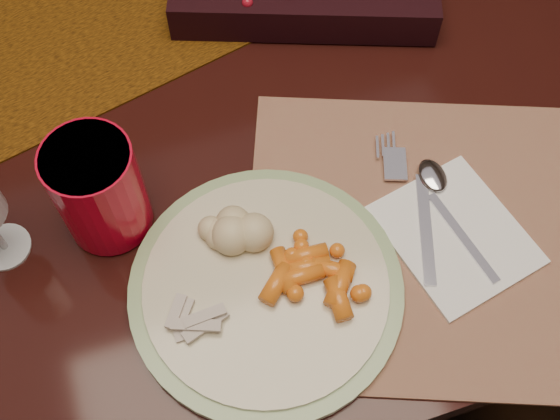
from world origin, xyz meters
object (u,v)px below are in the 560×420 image
object	(u,v)px
baby_carrots	(300,285)
red_cup	(99,190)
dinner_plate	(266,288)
placemat_main	(472,237)
dining_table	(230,202)
napkin	(455,235)
turkey_shreds	(192,317)
mashed_potatoes	(231,222)

from	to	relation	value
baby_carrots	red_cup	xyz separation A→B (m)	(-0.17, 0.15, 0.04)
dinner_plate	red_cup	bearing A→B (deg)	135.52
placemat_main	dinner_plate	bearing A→B (deg)	-161.46
dinner_plate	baby_carrots	xyz separation A→B (m)	(0.03, -0.01, 0.02)
dining_table	dinner_plate	distance (m)	0.51
dinner_plate	napkin	bearing A→B (deg)	-0.63
red_cup	turkey_shreds	bearing A→B (deg)	-69.07
napkin	placemat_main	bearing A→B (deg)	-33.04
dinner_plate	placemat_main	bearing A→B (deg)	-2.23
turkey_shreds	red_cup	bearing A→B (deg)	110.93
placemat_main	napkin	world-z (taller)	napkin
mashed_potatoes	placemat_main	bearing A→B (deg)	-17.92
dinner_plate	dining_table	bearing A→B (deg)	84.76
dining_table	red_cup	xyz separation A→B (m)	(-0.17, -0.19, 0.44)
dinner_plate	red_cup	distance (m)	0.20
placemat_main	turkey_shreds	distance (m)	0.32
dining_table	baby_carrots	bearing A→B (deg)	-89.67
turkey_shreds	napkin	xyz separation A→B (m)	(0.30, 0.01, -0.02)
baby_carrots	napkin	world-z (taller)	baby_carrots
baby_carrots	napkin	distance (m)	0.19
dining_table	napkin	bearing A→B (deg)	-60.48
napkin	red_cup	world-z (taller)	red_cup
turkey_shreds	mashed_potatoes	bearing A→B (deg)	51.93
mashed_potatoes	napkin	bearing A→B (deg)	-17.71
napkin	dinner_plate	bearing A→B (deg)	166.87
napkin	mashed_potatoes	bearing A→B (deg)	149.79
dinner_plate	baby_carrots	bearing A→B (deg)	-23.78
dining_table	baby_carrots	distance (m)	0.53
dinner_plate	napkin	size ratio (longest dim) A/B	1.84
mashed_potatoes	turkey_shreds	xyz separation A→B (m)	(-0.07, -0.08, -0.01)
turkey_shreds	red_cup	xyz separation A→B (m)	(-0.06, 0.15, 0.04)
mashed_potatoes	dining_table	bearing A→B (deg)	79.92
placemat_main	turkey_shreds	size ratio (longest dim) A/B	7.74
napkin	red_cup	size ratio (longest dim) A/B	1.23
dining_table	mashed_potatoes	bearing A→B (deg)	-100.08
placemat_main	turkey_shreds	world-z (taller)	turkey_shreds
placemat_main	red_cup	size ratio (longest dim) A/B	3.88
mashed_potatoes	red_cup	size ratio (longest dim) A/B	0.58
red_cup	placemat_main	bearing A→B (deg)	-21.20
dining_table	turkey_shreds	bearing A→B (deg)	-108.15
dinner_plate	red_cup	xyz separation A→B (m)	(-0.14, 0.13, 0.06)
dining_table	placemat_main	world-z (taller)	placemat_main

